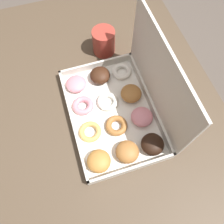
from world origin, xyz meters
name	(u,v)px	position (x,y,z in m)	size (l,w,h in m)	color
ground_plane	(106,156)	(0.00, 0.00, 0.00)	(8.00, 8.00, 0.00)	#564C44
dining_table	(102,117)	(0.00, 0.00, 0.66)	(1.23, 0.86, 0.76)	#4C3D2D
donut_box	(122,107)	(0.05, 0.06, 0.81)	(0.42, 0.29, 0.29)	silver
coffee_mug	(104,41)	(-0.24, 0.08, 0.82)	(0.09, 0.09, 0.10)	#A3382D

